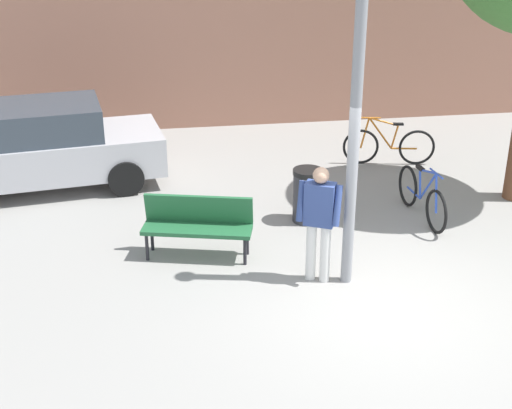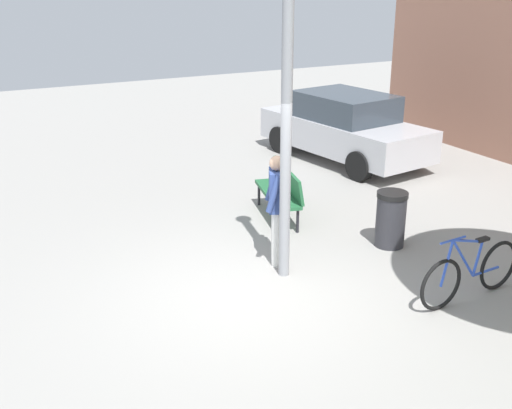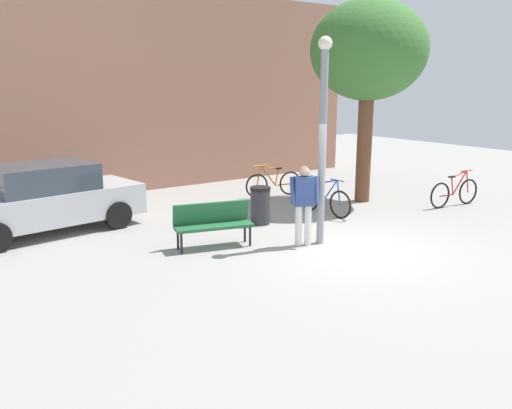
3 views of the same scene
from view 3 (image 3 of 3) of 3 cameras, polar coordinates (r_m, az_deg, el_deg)
ground_plane at (r=11.06m, az=10.46°, el=-4.66°), size 36.00×36.00×0.00m
building_facade at (r=18.03m, az=-10.49°, el=11.93°), size 14.20×2.00×6.11m
lamppost at (r=10.87m, az=7.19°, el=7.91°), size 0.28×0.28×4.19m
person_by_lamppost at (r=10.88m, az=5.15°, el=0.49°), size 0.63×0.47×1.67m
park_bench at (r=10.89m, az=-4.65°, el=-1.77°), size 1.67×0.86×0.92m
plaza_tree at (r=15.17m, az=11.98°, el=15.72°), size 3.16×3.16×5.50m
bicycle_red at (r=15.46m, az=20.53°, el=1.22°), size 1.81×0.24×0.97m
bicycle_blue at (r=13.67m, az=7.36°, el=0.50°), size 0.16×1.81×0.97m
bicycle_orange at (r=15.77m, az=1.88°, el=2.26°), size 1.78×0.40×0.97m
parked_car_silver at (r=12.76m, az=-21.78°, el=0.58°), size 4.39×2.25×1.55m
trash_bin at (r=12.64m, az=0.46°, el=-0.09°), size 0.49×0.49×0.90m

